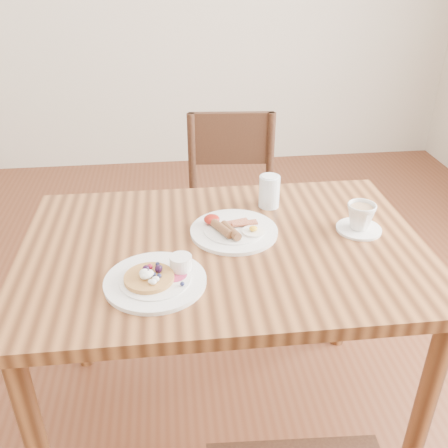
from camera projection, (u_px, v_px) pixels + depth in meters
name	position (u px, v px, depth m)	size (l,w,h in m)	color
ground	(224.00, 416.00, 1.85)	(5.00, 5.00, 0.00)	brown
dining_table	(224.00, 272.00, 1.53)	(1.20, 0.80, 0.75)	brown
chair_far	(232.00, 205.00, 2.27)	(0.45, 0.45, 0.88)	#3F2717
pancake_plate	(157.00, 278.00, 1.31)	(0.27, 0.27, 0.06)	white
breakfast_plate	(233.00, 230.00, 1.54)	(0.27, 0.27, 0.04)	white
teacup_saucer	(360.00, 218.00, 1.54)	(0.14, 0.14, 0.09)	white
water_glass	(269.00, 191.00, 1.67)	(0.07, 0.07, 0.11)	silver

